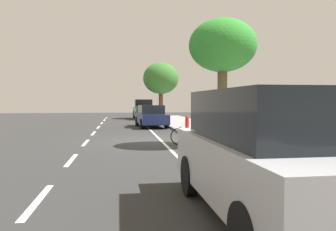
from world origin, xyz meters
TOP-DOWN VIEW (x-y plane):
  - ground at (0.00, 0.00)m, footprint 71.95×71.95m
  - sidewalk at (3.63, 0.00)m, footprint 3.22×44.97m
  - curb_edge at (1.93, 0.00)m, footprint 0.16×44.97m
  - lane_stripe_centre at (-2.87, -0.38)m, footprint 0.14×44.20m
  - lane_stripe_bike_edge at (0.46, 0.00)m, footprint 0.12×44.97m
  - parked_suv_silver_nearest at (0.83, -10.26)m, footprint 1.99×4.71m
  - parked_sedan_dark_blue_second at (0.73, 7.78)m, footprint 2.07×4.51m
  - parked_pickup_green_mid at (0.99, 18.28)m, footprint 2.11×5.34m
  - bicycle_at_curb at (1.47, -1.88)m, footprint 1.59×0.80m
  - cyclist_with_backpack at (1.69, -2.35)m, footprint 0.53×0.55m
  - street_tree_near_cyclist at (2.73, -2.03)m, footprint 2.73×2.73m
  - street_tree_mid_block at (2.73, 18.51)m, footprint 3.61×3.61m
  - pedestrian_on_phone at (4.14, 8.37)m, footprint 0.55×0.39m
  - fire_hydrant at (2.36, 3.31)m, footprint 0.22×0.22m

SIDE VIEW (x-z plane):
  - ground at x=0.00m, z-range 0.00..0.00m
  - lane_stripe_bike_edge at x=0.46m, z-range 0.00..0.01m
  - lane_stripe_centre at x=-2.87m, z-range 0.00..0.01m
  - sidewalk at x=3.63m, z-range 0.00..0.13m
  - curb_edge at x=1.93m, z-range 0.00..0.13m
  - bicycle_at_curb at x=1.47m, z-range -0.01..0.75m
  - fire_hydrant at x=2.36m, z-range 0.13..0.97m
  - parked_sedan_dark_blue_second at x=0.73m, z-range -0.01..1.51m
  - parked_pickup_green_mid at x=0.99m, z-range -0.07..1.88m
  - parked_suv_silver_nearest at x=0.83m, z-range 0.03..2.02m
  - pedestrian_on_phone at x=4.14m, z-range 0.24..1.91m
  - cyclist_with_backpack at x=1.69m, z-range 0.20..1.96m
  - street_tree_near_cyclist at x=2.73m, z-range 1.49..6.48m
  - street_tree_mid_block at x=2.73m, z-range 1.29..6.87m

